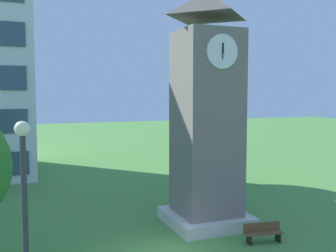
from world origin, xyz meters
TOP-DOWN VIEW (x-y plane):
  - clock_tower at (3.48, 3.31)m, footprint 4.00×4.00m
  - park_bench at (4.73, 0.03)m, footprint 1.85×0.77m
  - street_lamp at (-5.56, -5.00)m, footprint 0.36×0.36m
  - tree_streetside at (8.65, 11.13)m, footprint 3.90×3.90m

SIDE VIEW (x-z plane):
  - park_bench at x=4.73m, z-range 0.02..0.90m
  - street_lamp at x=-5.56m, z-range 0.72..6.88m
  - tree_streetside at x=8.65m, z-range 1.06..7.10m
  - clock_tower at x=3.48m, z-range -0.58..11.34m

